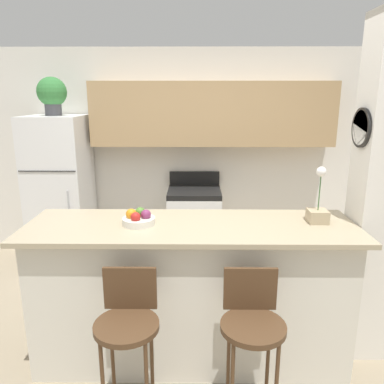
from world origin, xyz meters
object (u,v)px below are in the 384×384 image
(bar_stool_left, at_px, (128,325))
(fruit_bowl, at_px, (138,219))
(orchid_vase, at_px, (318,209))
(bar_stool_right, at_px, (252,326))
(potted_plant_on_fridge, at_px, (52,94))
(refrigerator, at_px, (61,192))
(stove_range, at_px, (194,225))
(trash_bin, at_px, (105,255))

(bar_stool_left, bearing_deg, fruit_bowl, 90.48)
(orchid_vase, bearing_deg, bar_stool_left, -153.81)
(fruit_bowl, bearing_deg, bar_stool_left, -89.52)
(bar_stool_right, relative_size, potted_plant_on_fridge, 2.31)
(refrigerator, distance_m, orchid_vase, 3.00)
(fruit_bowl, bearing_deg, potted_plant_on_fridge, 124.74)
(orchid_vase, bearing_deg, fruit_bowl, -177.40)
(bar_stool_left, distance_m, potted_plant_on_fridge, 2.92)
(refrigerator, relative_size, stove_range, 1.66)
(fruit_bowl, bearing_deg, refrigerator, 124.74)
(bar_stool_right, height_order, orchid_vase, orchid_vase)
(bar_stool_left, xyz_separation_m, trash_bin, (-0.65, 2.04, -0.46))
(refrigerator, distance_m, trash_bin, 0.92)
(refrigerator, relative_size, bar_stool_right, 1.83)
(refrigerator, xyz_separation_m, fruit_bowl, (1.19, -1.71, 0.25))
(bar_stool_right, bearing_deg, orchid_vase, 49.17)
(bar_stool_left, height_order, orchid_vase, orchid_vase)
(bar_stool_left, height_order, fruit_bowl, fruit_bowl)
(bar_stool_right, distance_m, orchid_vase, 1.00)
(potted_plant_on_fridge, relative_size, trash_bin, 1.11)
(refrigerator, xyz_separation_m, trash_bin, (0.54, -0.25, -0.70))
(refrigerator, distance_m, fruit_bowl, 2.09)
(stove_range, distance_m, bar_stool_left, 2.39)
(orchid_vase, distance_m, trash_bin, 2.60)
(trash_bin, bearing_deg, fruit_bowl, -66.31)
(bar_stool_left, distance_m, fruit_bowl, 0.75)
(stove_range, bearing_deg, refrigerator, -178.00)
(bar_stool_left, relative_size, trash_bin, 2.55)
(stove_range, bearing_deg, bar_stool_left, -99.49)
(bar_stool_right, xyz_separation_m, fruit_bowl, (-0.75, 0.58, 0.48))
(orchid_vase, relative_size, fruit_bowl, 1.75)
(bar_stool_left, bearing_deg, refrigerator, 117.46)
(stove_range, bearing_deg, bar_stool_right, -81.35)
(bar_stool_right, bearing_deg, fruit_bowl, 142.36)
(bar_stool_right, xyz_separation_m, potted_plant_on_fridge, (-1.94, 2.29, 1.36))
(potted_plant_on_fridge, height_order, orchid_vase, potted_plant_on_fridge)
(refrigerator, bearing_deg, trash_bin, -24.37)
(stove_range, xyz_separation_m, potted_plant_on_fridge, (-1.58, -0.05, 1.55))
(potted_plant_on_fridge, xyz_separation_m, trash_bin, (0.54, -0.25, -1.82))
(stove_range, xyz_separation_m, fruit_bowl, (-0.40, -1.76, 0.67))
(bar_stool_right, relative_size, fruit_bowl, 4.11)
(potted_plant_on_fridge, bearing_deg, stove_range, 1.99)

